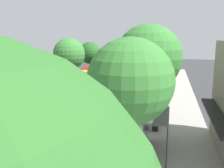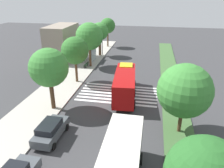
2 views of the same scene
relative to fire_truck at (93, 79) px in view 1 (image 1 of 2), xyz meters
The scene contains 18 objects.
ground_plane 3.31m from the fire_truck, 21.43° to the left, with size 120.00×120.00×0.00m, color #38383A.
sidewalk 10.15m from the fire_truck, 75.52° to the left, with size 60.00×5.59×0.14m, color #ADA89E.
median_strip 7.12m from the fire_truck, 68.72° to the right, with size 60.00×3.00×0.14m, color #3D6033.
crosswalk 2.21m from the fire_truck, 68.36° to the left, with size 5.85×10.58×0.01m.
fire_truck is the anchor object (origin of this frame).
parked_car_west 28.30m from the fire_truck, 168.46° to the left, with size 4.69×2.20×1.66m.
parked_car_mid 17.38m from the fire_truck, 160.96° to the left, with size 4.75×2.17×1.77m.
parked_car_east 11.82m from the fire_truck, 151.27° to the left, with size 4.54×2.13×1.76m.
transit_bus 15.78m from the fire_truck, behind, with size 10.28×2.90×3.59m.
bus_stop_shelter 16.52m from the fire_truck, 30.92° to the left, with size 3.50×1.40×2.46m.
bench_near_shelter 13.30m from the fire_truck, 39.77° to the left, with size 1.60×0.50×0.90m.
street_lamp 20.17m from the fire_truck, 21.79° to the left, with size 0.36×0.36×6.08m.
sidewalk_tree_far_west 9.90m from the fire_truck, 122.85° to the left, with size 4.36×4.36×7.25m.
sidewalk_tree_west 9.03m from the fire_truck, 67.47° to the left, with size 4.03×4.03×6.87m.
sidewalk_tree_center 13.81m from the fire_truck, 36.15° to the left, with size 4.82×4.82×7.89m.
sidewalk_tree_east 20.06m from the fire_truck, 23.38° to the left, with size 3.70×3.70×6.93m.
median_tree_far_west 18.16m from the fire_truck, 159.19° to the right, with size 4.37×4.37×6.22m.
median_tree_west 9.87m from the fire_truck, 137.71° to the right, with size 5.08×5.08×6.97m.
Camera 1 is at (25.25, 8.52, 6.97)m, focal length 37.61 mm.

